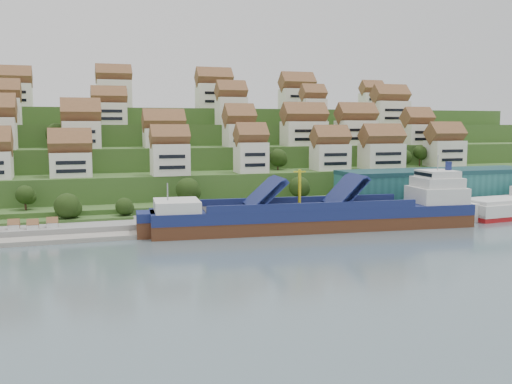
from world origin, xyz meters
name	(u,v)px	position (x,y,z in m)	size (l,w,h in m)	color
ground	(294,232)	(0.00, 0.00, 0.00)	(300.00, 300.00, 0.00)	slate
quay	(342,213)	(20.00, 15.00, 1.10)	(180.00, 14.00, 2.20)	gray
pebble_beach	(34,235)	(-58.00, 12.00, 0.50)	(45.00, 20.00, 1.00)	gray
hillside	(198,160)	(0.00, 103.55, 10.66)	(260.00, 128.00, 31.00)	#2D4C1E
hillside_village	(228,126)	(0.87, 60.79, 24.45)	(156.11, 63.71, 29.74)	white
hillside_trees	(215,149)	(-7.22, 47.02, 17.64)	(137.21, 62.74, 32.12)	#253D14
warehouse	(438,186)	(52.00, 17.00, 7.20)	(60.00, 15.00, 10.00)	#256665
flagpole	(345,195)	(18.11, 10.00, 6.88)	(1.28, 0.16, 8.00)	gray
beach_huts	(24,229)	(-60.00, 10.75, 2.10)	(14.40, 3.70, 2.20)	white
cargo_ship	(324,216)	(7.94, 0.76, 3.30)	(78.85, 19.44, 17.31)	#512B18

